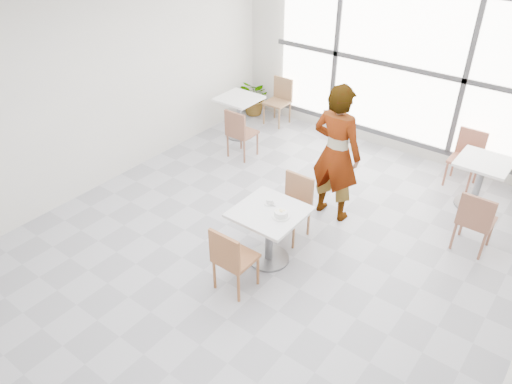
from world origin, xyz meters
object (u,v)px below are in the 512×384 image
Objects in this scene: person at (336,153)px; bg_chair_right_near at (476,219)px; oatmeal_bowl at (281,214)px; bg_chair_left_near at (239,131)px; main_table at (269,226)px; chair_far at (294,202)px; bg_table_left at (239,111)px; bg_table_right at (480,177)px; coffee_cup at (270,202)px; bg_chair_right_far at (467,154)px; chair_near at (231,257)px; bg_chair_left_far at (280,98)px; plant_left at (255,97)px.

bg_chair_right_near is at bearing -167.51° from person.
oatmeal_bowl is 2.84m from bg_chair_left_near.
bg_chair_right_near is (1.94, 1.71, -0.02)m from main_table.
chair_far is 0.45× the size of person.
bg_table_left is (-2.67, 2.51, -0.31)m from oatmeal_bowl.
chair_far is at bearing 95.37° from main_table.
oatmeal_bowl reaches higher than bg_table_right.
coffee_cup is at bearing 152.91° from oatmeal_bowl.
person is at bearing 92.64° from oatmeal_bowl.
bg_chair_left_near is 1.00× the size of bg_chair_right_near.
person is 2.24× the size of bg_chair_right_far.
bg_table_left and bg_table_right have the same top height.
chair_near is 4.69m from bg_chair_left_far.
bg_table_right is at bearing -76.49° from bg_chair_right_near.
oatmeal_bowl is 0.29× the size of plant_left.
coffee_cup is (-0.08, 0.12, 0.26)m from main_table.
person is at bearing -35.01° from plant_left.
bg_chair_right_near is (1.76, 1.72, -0.29)m from oatmeal_bowl.
person is (-0.06, 1.37, 0.18)m from oatmeal_bowl.
main_table is 0.29m from coffee_cup.
bg_chair_right_far reaches higher than bg_table_left.
chair_far and bg_chair_right_near have the same top height.
bg_chair_right_far is (1.34, 4.03, 0.00)m from chair_near.
bg_table_right is at bearing -135.94° from person.
bg_table_left is at bearing -175.86° from bg_table_right.
oatmeal_bowl is at bearing 44.38° from bg_chair_right_near.
bg_table_left is at bearing 136.80° from oatmeal_bowl.
person is (0.19, 1.24, 0.19)m from coffee_cup.
oatmeal_bowl is at bearing -54.81° from bg_chair_left_far.
bg_chair_left_near is 1.00× the size of bg_chair_right_far.
person is 2.70× the size of plant_left.
main_table reaches higher than plant_left.
bg_chair_right_near is at bearing -22.27° from bg_chair_left_far.
main_table is 0.92× the size of bg_chair_right_near.
main_table is 1.43m from person.
chair_far is 5.47× the size of coffee_cup.
bg_chair_right_far is (1.32, 3.34, -0.02)m from main_table.
chair_near reaches higher than plant_left.
main_table is 4.10m from bg_chair_left_far.
person is at bearing -121.30° from bg_chair_right_far.
bg_table_right is 0.86× the size of bg_chair_right_near.
chair_far is 0.88m from person.
chair_far and bg_chair_left_near have the same top height.
chair_far is 0.75m from oatmeal_bowl.
coffee_cup is (-0.02, -0.52, 0.28)m from chair_far.
plant_left is (-2.82, 4.12, -0.14)m from chair_near.
bg_chair_left_near reaches higher than plant_left.
bg_chair_right_far is at bearing 123.49° from bg_table_right.
person is 2.24× the size of bg_chair_right_near.
oatmeal_bowl is 3.55m from bg_chair_right_far.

